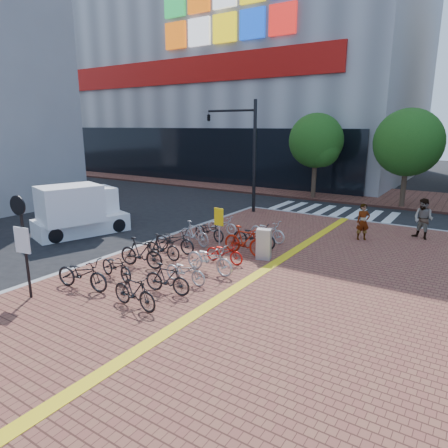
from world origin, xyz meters
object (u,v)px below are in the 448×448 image
Objects in this scene: bike_3 at (163,247)px; bike_10 at (185,271)px; pedestrian_b at (423,219)px; box_truck at (79,211)px; bike_15 at (267,231)px; bike_5 at (194,233)px; bike_7 at (222,225)px; traffic_light_pole at (233,135)px; bike_6 at (209,230)px; bike_0 at (82,274)px; bike_8 at (134,292)px; notice_sign at (22,235)px; pedestrian_a at (363,222)px; bike_9 at (167,279)px; bike_12 at (224,252)px; bike_2 at (141,253)px; bike_13 at (245,241)px; bike_11 at (209,259)px; bike_4 at (174,240)px; utility_box at (264,244)px; yellow_sign at (219,220)px; bike_14 at (254,236)px; bike_1 at (116,266)px.

bike_10 is (2.26, -1.44, -0.07)m from bike_3.
pedestrian_b is 16.28m from box_truck.
bike_15 is (2.29, 4.43, -0.01)m from bike_3.
bike_5 reaches higher than bike_7.
box_truck is (-3.45, -8.71, -3.48)m from traffic_light_pole.
traffic_light_pole reaches higher than bike_6.
bike_0 is 3.62m from bike_3.
notice_sign is (-3.20, -1.23, 1.48)m from bike_8.
bike_8 is 1.01× the size of pedestrian_a.
bike_9 is 3.35m from bike_12.
pedestrian_a reaches higher than bike_9.
pedestrian_b is (5.81, 7.75, 0.52)m from bike_12.
bike_2 is 4.14m from bike_13.
bike_7 is 5.39m from bike_11.
bike_4 is at bearing -73.10° from traffic_light_pole.
utility_box is (3.33, 3.29, 0.04)m from bike_2.
bike_12 is at bearing -59.82° from traffic_light_pole.
bike_15 is at bearing -30.64° from bike_2.
bike_0 is 1.23× the size of bike_9.
bike_0 is 6.22m from yellow_sign.
yellow_sign is (-1.32, 4.86, 0.71)m from bike_9.
yellow_sign is (-1.26, 1.51, 0.77)m from bike_12.
bike_12 is 0.93× the size of yellow_sign.
pedestrian_a is at bearing -47.52° from bike_4.
bike_5 is 0.27× the size of traffic_light_pole.
bike_14 is 9.17m from traffic_light_pole.
traffic_light_pole reaches higher than bike_3.
utility_box reaches higher than bike_10.
traffic_light_pole is at bearing 53.56° from bike_15.
bike_6 is at bearing 15.14° from bike_9.
yellow_sign reaches higher than bike_5.
yellow_sign is (-1.23, 6.17, 0.69)m from bike_8.
bike_5 is (-0.14, 4.56, 0.09)m from bike_1.
pedestrian_a is at bearing -27.80° from bike_9.
bike_13 is at bearing -175.47° from bike_14.
bike_11 is 1.06× the size of pedestrian_b.
bike_9 is 0.96× the size of pedestrian_a.
pedestrian_b is 11.52m from traffic_light_pole.
notice_sign reaches higher than bike_4.
bike_12 is (0.03, 4.65, -0.09)m from bike_8.
bike_13 is 1.61× the size of utility_box.
bike_0 is 1.22× the size of bike_10.
bike_14 is at bearing -114.19° from pedestrian_b.
bike_15 is at bearing -45.80° from traffic_light_pole.
bike_0 reaches higher than bike_3.
bike_6 is at bearing 144.47° from yellow_sign.
bike_5 is at bearing 10.82° from bike_1.
bike_14 is 5.20m from pedestrian_a.
bike_2 is 1.11× the size of pedestrian_a.
bike_2 is at bearing 54.01° from bike_9.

